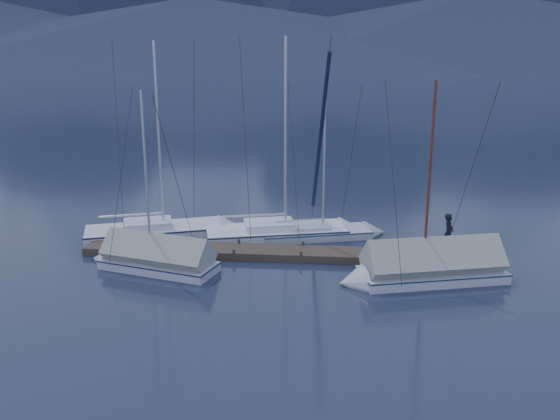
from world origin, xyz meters
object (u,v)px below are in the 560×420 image
object	(u,v)px
sailboat_open_left	(175,231)
sailboat_covered_near	(420,270)
sailboat_open_right	(331,234)
sailboat_open_mid	(296,233)
person	(448,233)
sailboat_covered_far	(149,260)

from	to	relation	value
sailboat_open_left	sailboat_covered_near	size ratio (longest dim) A/B	1.17
sailboat_open_left	sailboat_covered_near	world-z (taller)	sailboat_open_left
sailboat_open_right	sailboat_covered_near	size ratio (longest dim) A/B	0.94
sailboat_open_mid	sailboat_open_right	xyz separation A→B (m)	(1.75, 0.17, -0.04)
sailboat_open_right	sailboat_covered_near	xyz separation A→B (m)	(3.64, -5.50, 0.30)
sailboat_open_mid	person	bearing A→B (deg)	-20.24
sailboat_open_mid	sailboat_open_right	distance (m)	1.76
sailboat_open_mid	sailboat_covered_near	world-z (taller)	sailboat_open_mid
sailboat_covered_far	person	world-z (taller)	sailboat_covered_far
sailboat_open_mid	sailboat_covered_far	size ratio (longest dim) A/B	1.28
sailboat_open_mid	sailboat_covered_far	distance (m)	7.84
sailboat_open_left	sailboat_open_mid	size ratio (longest dim) A/B	0.98
person	sailboat_open_right	bearing A→B (deg)	85.95
sailboat_open_mid	sailboat_open_right	size ratio (longest dim) A/B	1.28
sailboat_open_left	person	size ratio (longest dim) A/B	5.96
sailboat_covered_far	sailboat_open_mid	bearing A→B (deg)	40.02
sailboat_open_right	sailboat_covered_far	xyz separation A→B (m)	(-7.75, -5.21, 0.26)
person	sailboat_covered_far	bearing A→B (deg)	124.44
person	sailboat_open_mid	bearing A→B (deg)	93.39
sailboat_open_left	sailboat_covered_near	xyz separation A→B (m)	(11.54, -5.09, 0.26)
sailboat_open_right	sailboat_covered_far	bearing A→B (deg)	-146.10
sailboat_covered_near	person	world-z (taller)	sailboat_covered_near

